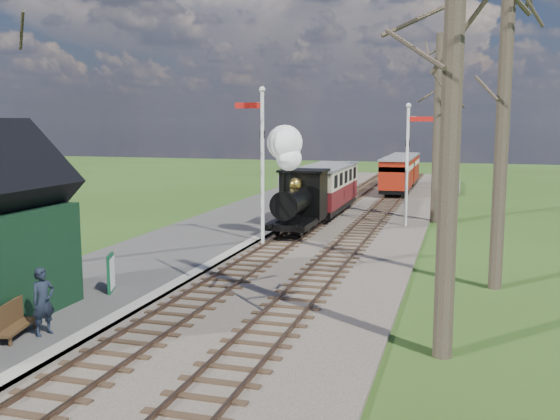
{
  "coord_description": "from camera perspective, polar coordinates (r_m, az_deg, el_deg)",
  "views": [
    {
      "loc": [
        6.77,
        -6.97,
        4.88
      ],
      "look_at": [
        0.24,
        15.21,
        1.6
      ],
      "focal_mm": 40.0,
      "sensor_mm": 36.0,
      "label": 1
    }
  ],
  "objects": [
    {
      "name": "distant_hills",
      "position": [
        74.59,
        11.72,
        -8.51
      ],
      "size": [
        114.4,
        48.0,
        22.02
      ],
      "color": "#385B23",
      "rests_on": "ground"
    },
    {
      "name": "fence_line",
      "position": [
        43.67,
        7.8,
        2.31
      ],
      "size": [
        12.6,
        0.08,
        1.0
      ],
      "color": "slate",
      "rests_on": "ground"
    },
    {
      "name": "sign_board",
      "position": [
        17.94,
        -15.2,
        -5.58
      ],
      "size": [
        0.34,
        0.7,
        1.06
      ],
      "color": "#0F4928",
      "rests_on": "platform"
    },
    {
      "name": "red_carriage_b",
      "position": [
        47.09,
        11.3,
        3.69
      ],
      "size": [
        1.91,
        4.73,
        2.01
      ],
      "color": "black",
      "rests_on": "ground"
    },
    {
      "name": "semaphore_far",
      "position": [
        29.11,
        11.7,
        4.9
      ],
      "size": [
        1.22,
        0.24,
        5.72
      ],
      "color": "silver",
      "rests_on": "ground"
    },
    {
      "name": "coach",
      "position": [
        32.42,
        4.26,
        2.14
      ],
      "size": [
        2.13,
        7.3,
        2.24
      ],
      "color": "black",
      "rests_on": "ground"
    },
    {
      "name": "track_far",
      "position": [
        29.66,
        8.1,
        -1.28
      ],
      "size": [
        1.6,
        60.0,
        0.15
      ],
      "color": "brown",
      "rests_on": "ground"
    },
    {
      "name": "semaphore_near",
      "position": [
        24.21,
        -1.77,
        5.09
      ],
      "size": [
        1.22,
        0.24,
        6.22
      ],
      "color": "silver",
      "rests_on": "ground"
    },
    {
      "name": "coping_strip",
      "position": [
        22.93,
        -4.32,
        -3.97
      ],
      "size": [
        0.4,
        44.0,
        0.21
      ],
      "primitive_type": "cube",
      "color": "#B2AD9E",
      "rests_on": "ground"
    },
    {
      "name": "locomotive",
      "position": [
        26.49,
        1.48,
        2.05
      ],
      "size": [
        1.82,
        4.26,
        4.56
      ],
      "color": "black",
      "rests_on": "ground"
    },
    {
      "name": "platform",
      "position": [
        23.83,
        -9.51,
        -3.61
      ],
      "size": [
        5.0,
        44.0,
        0.2
      ],
      "primitive_type": "cube",
      "color": "#474442",
      "rests_on": "ground"
    },
    {
      "name": "person",
      "position": [
        14.83,
        -20.84,
        -7.81
      ],
      "size": [
        0.53,
        0.65,
        1.52
      ],
      "primitive_type": "imported",
      "rotation": [
        0.0,
        0.0,
        1.22
      ],
      "color": "#1A212F",
      "rests_on": "platform"
    },
    {
      "name": "red_carriage_a",
      "position": [
        41.63,
        10.61,
        3.15
      ],
      "size": [
        1.91,
        4.73,
        2.01
      ],
      "color": "black",
      "rests_on": "ground"
    },
    {
      "name": "bare_trees",
      "position": [
        17.92,
        -1.28,
        9.12
      ],
      "size": [
        15.51,
        22.39,
        12.0
      ],
      "color": "#382D23",
      "rests_on": "ground"
    },
    {
      "name": "track_near",
      "position": [
        30.13,
        3.21,
        -1.06
      ],
      "size": [
        1.6,
        60.0,
        0.15
      ],
      "color": "brown",
      "rests_on": "ground"
    },
    {
      "name": "bench",
      "position": [
        15.05,
        -23.33,
        -9.31
      ],
      "size": [
        0.68,
        1.39,
        0.76
      ],
      "color": "#483019",
      "rests_on": "platform"
    },
    {
      "name": "ballast_bed",
      "position": [
        29.87,
        5.63,
        -1.27
      ],
      "size": [
        8.0,
        60.0,
        0.1
      ],
      "primitive_type": "cube",
      "color": "brown",
      "rests_on": "ground"
    }
  ]
}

